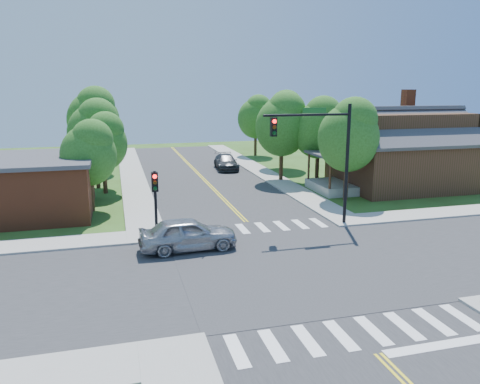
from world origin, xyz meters
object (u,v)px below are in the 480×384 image
object	(u,v)px
signal_pole_nw	(155,192)
car_dgrey	(226,162)
signal_mast_ne	(321,146)
car_silver	(188,234)
house_ne	(402,147)

from	to	relation	value
signal_pole_nw	car_dgrey	distance (m)	22.39
signal_mast_ne	signal_pole_nw	distance (m)	9.76
car_silver	car_dgrey	xyz separation A→B (m)	(7.36, 22.59, -0.11)
car_silver	signal_mast_ne	bearing A→B (deg)	-77.73
signal_pole_nw	house_ne	bearing A→B (deg)	22.69
house_ne	signal_pole_nw	bearing A→B (deg)	-157.31
car_silver	car_dgrey	bearing A→B (deg)	-20.18
signal_pole_nw	house_ne	distance (m)	22.45
signal_mast_ne	car_dgrey	size ratio (longest dim) A/B	1.39
signal_mast_ne	signal_pole_nw	bearing A→B (deg)	-179.93
car_silver	signal_pole_nw	bearing A→B (deg)	31.66
signal_mast_ne	car_silver	size ratio (longest dim) A/B	1.44
signal_mast_ne	house_ne	distance (m)	14.23
car_silver	house_ne	bearing A→B (deg)	-63.08
signal_mast_ne	car_silver	distance (m)	9.30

